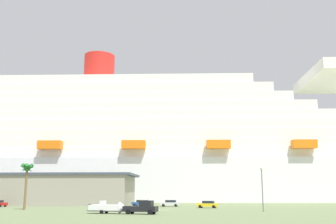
% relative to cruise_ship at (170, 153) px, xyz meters
% --- Properties ---
extents(ground_plane, '(600.00, 600.00, 0.00)m').
position_rel_cruise_ship_xyz_m(ground_plane, '(4.86, -37.76, -18.18)').
color(ground_plane, '#66754C').
extents(cruise_ship, '(245.59, 50.50, 64.11)m').
position_rel_cruise_ship_xyz_m(cruise_ship, '(0.00, 0.00, 0.00)').
color(cruise_ship, white).
rests_on(cruise_ship, ground_plane).
extents(terminal_building, '(71.00, 24.16, 8.43)m').
position_rel_cruise_ship_xyz_m(terminal_building, '(-40.72, -42.39, -13.94)').
color(terminal_building, gray).
rests_on(terminal_building, ground_plane).
extents(pickup_truck, '(5.84, 2.95, 2.20)m').
position_rel_cruise_ship_xyz_m(pickup_truck, '(3.68, -83.40, -17.14)').
color(pickup_truck, black).
rests_on(pickup_truck, ground_plane).
extents(small_boat_on_trailer, '(7.62, 2.91, 2.15)m').
position_rel_cruise_ship_xyz_m(small_boat_on_trailer, '(-1.98, -82.52, -17.22)').
color(small_boat_on_trailer, '#595960').
rests_on(small_boat_on_trailer, ground_plane).
extents(palm_tree, '(2.88, 2.94, 9.44)m').
position_rel_cruise_ship_xyz_m(palm_tree, '(-22.99, -70.01, -10.39)').
color(palm_tree, brown).
rests_on(palm_tree, ground_plane).
extents(street_lamp, '(0.56, 0.56, 8.26)m').
position_rel_cruise_ship_xyz_m(street_lamp, '(24.59, -72.71, -12.82)').
color(street_lamp, slate).
rests_on(street_lamp, ground_plane).
extents(parked_car_yellow_taxi, '(4.90, 2.73, 1.58)m').
position_rel_cruise_ship_xyz_m(parked_car_yellow_taxi, '(14.23, -57.35, -17.34)').
color(parked_car_yellow_taxi, yellow).
rests_on(parked_car_yellow_taxi, ground_plane).
extents(parked_car_blue_suv, '(4.89, 2.78, 1.58)m').
position_rel_cruise_ship_xyz_m(parked_car_blue_suv, '(-2.35, -49.00, -17.34)').
color(parked_car_blue_suv, '#264C99').
rests_on(parked_car_blue_suv, ground_plane).
extents(parked_car_silver_sedan, '(4.69, 2.04, 1.58)m').
position_rel_cruise_ship_xyz_m(parked_car_silver_sedan, '(4.91, -49.71, -17.35)').
color(parked_car_silver_sedan, silver).
rests_on(parked_car_silver_sedan, ground_plane).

